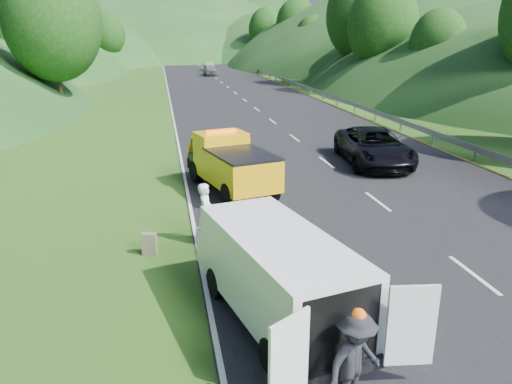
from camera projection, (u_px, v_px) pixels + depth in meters
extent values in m
plane|color=#38661E|center=(337.00, 253.00, 14.27)|extent=(320.00, 320.00, 0.00)
cube|color=black|center=(235.00, 93.00, 52.24)|extent=(14.00, 200.00, 0.02)
cube|color=gray|center=(276.00, 81.00, 65.24)|extent=(0.06, 140.00, 1.52)
cylinder|color=black|center=(196.00, 171.00, 20.95)|extent=(0.54, 0.96, 0.90)
cylinder|color=black|center=(234.00, 167.00, 21.65)|extent=(0.54, 0.96, 0.90)
cylinder|color=black|center=(229.00, 195.00, 17.84)|extent=(0.54, 0.96, 0.90)
cylinder|color=black|center=(272.00, 189.00, 18.54)|extent=(0.54, 0.96, 0.90)
cube|color=#F3AD0C|center=(221.00, 153.00, 20.38)|extent=(2.25, 1.90, 1.72)
cube|color=#F3AD0C|center=(242.00, 170.00, 18.70)|extent=(2.71, 3.48, 1.18)
cube|color=black|center=(241.00, 154.00, 18.50)|extent=(2.71, 3.48, 0.09)
cube|color=black|center=(212.00, 159.00, 21.46)|extent=(2.03, 1.51, 0.63)
cube|color=black|center=(208.00, 161.00, 21.98)|extent=(1.88, 0.66, 0.45)
cube|color=#F3AD0C|center=(209.00, 144.00, 21.55)|extent=(1.93, 1.15, 0.99)
cube|color=orange|center=(221.00, 131.00, 20.10)|extent=(1.28, 0.54, 0.14)
cube|color=black|center=(216.00, 143.00, 20.82)|extent=(1.68, 0.51, 0.81)
cylinder|color=black|center=(217.00, 283.00, 11.80)|extent=(0.43, 0.77, 0.73)
cylinder|color=black|center=(279.00, 270.00, 12.43)|extent=(0.43, 0.77, 0.73)
cylinder|color=black|center=(274.00, 356.00, 9.11)|extent=(0.43, 0.77, 0.73)
cylinder|color=black|center=(349.00, 335.00, 9.74)|extent=(0.43, 0.77, 0.73)
cube|color=white|center=(279.00, 272.00, 10.43)|extent=(2.89, 5.02, 1.68)
cube|color=white|center=(235.00, 244.00, 12.71)|extent=(1.95, 1.21, 0.91)
cube|color=black|center=(238.00, 220.00, 12.33)|extent=(1.70, 0.68, 0.76)
cube|color=black|center=(340.00, 329.00, 8.41)|extent=(1.52, 0.44, 1.45)
cube|color=white|center=(289.00, 361.00, 7.60)|extent=(0.75, 0.52, 1.54)
cube|color=white|center=(412.00, 326.00, 8.51)|extent=(0.86, 0.16, 1.54)
cube|color=black|center=(340.00, 373.00, 8.58)|extent=(1.80, 0.55, 0.23)
imported|color=white|center=(207.00, 243.00, 14.95)|extent=(0.62, 0.76, 1.83)
imported|color=tan|center=(303.00, 282.00, 12.56)|extent=(0.50, 0.42, 0.93)
cube|color=#62634A|center=(149.00, 244.00, 14.07)|extent=(0.44, 0.32, 0.64)
imported|color=black|center=(373.00, 164.00, 23.97)|extent=(3.45, 6.25, 1.66)
imported|color=#505156|center=(210.00, 76.00, 73.62)|extent=(1.84, 4.57, 1.56)
imported|color=#7E5A54|center=(209.00, 71.00, 83.45)|extent=(1.45, 4.16, 1.37)
imported|color=#954A4C|center=(199.00, 64.00, 101.75)|extent=(1.95, 4.80, 1.39)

